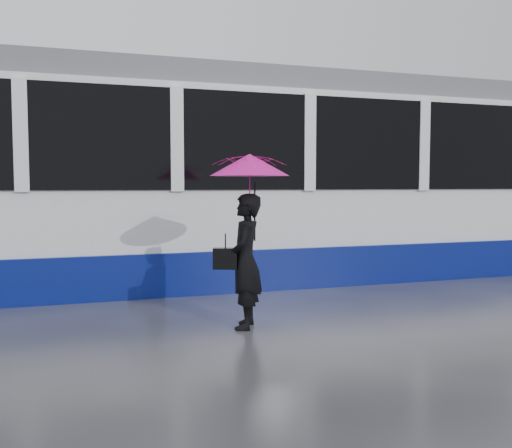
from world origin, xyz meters
name	(u,v)px	position (x,y,z in m)	size (l,w,h in m)	color
ground	(258,312)	(0.00, 0.00, 0.00)	(90.00, 90.00, 0.00)	#28282C
rails	(209,279)	(0.00, 2.50, 0.01)	(34.00, 1.51, 0.02)	#3F3D38
tram	(307,181)	(1.74, 2.50, 1.64)	(26.00, 2.56, 3.35)	white
woman	(245,261)	(-0.39, -0.69, 0.74)	(0.54, 0.35, 1.48)	black
umbrella	(250,180)	(-0.34, -0.69, 1.62)	(1.14, 1.14, 1.00)	#F8145C
handbag	(225,258)	(-0.61, -0.67, 0.78)	(0.29, 0.21, 0.41)	black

